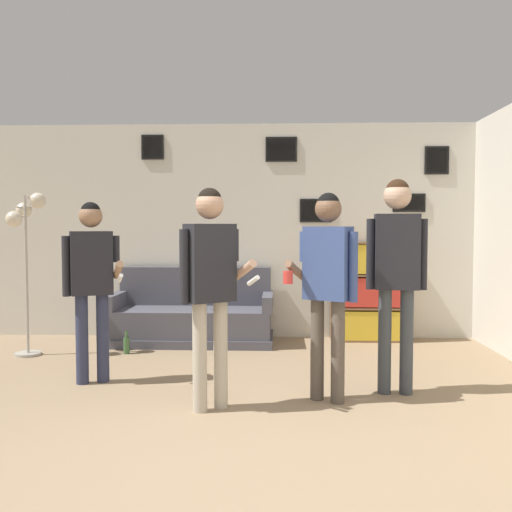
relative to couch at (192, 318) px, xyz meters
The scene contains 11 objects.
ground_plane 3.86m from the couch, 79.24° to the right, with size 20.00×20.00×0.00m, color #937A5B.
wall_back 1.35m from the couch, 29.68° to the left, with size 7.93×0.08×2.70m.
couch is the anchor object (origin of this frame).
bookshelf 2.19m from the couch, ahead, with size 0.93×0.30×1.22m.
floor_lamp 2.13m from the couch, 155.53° to the right, with size 0.38×0.41×1.77m.
person_player_foreground_left 2.05m from the couch, 108.87° to the right, with size 0.58×0.39×1.63m.
person_player_foreground_center 2.70m from the couch, 78.28° to the right, with size 0.60×0.37×1.70m.
person_watcher_holding_cup 2.80m from the couch, 57.86° to the right, with size 0.58×0.35×1.68m.
person_spectator_near_bookshelf 3.01m from the couch, 45.37° to the right, with size 0.50×0.23×1.80m.
bottle_on_floor 0.93m from the couch, 134.04° to the right, with size 0.07×0.07×0.25m.
drinking_cup 2.59m from the couch, ahead, with size 0.07×0.07×0.11m.
Camera 1 is at (0.33, -3.05, 1.41)m, focal length 40.00 mm.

